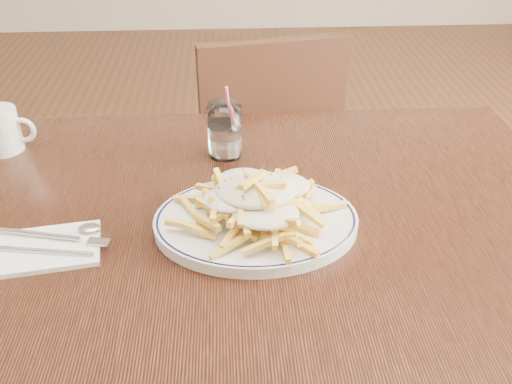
{
  "coord_description": "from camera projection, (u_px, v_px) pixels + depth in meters",
  "views": [
    {
      "loc": [
        -0.02,
        -0.8,
        1.31
      ],
      "look_at": [
        0.02,
        -0.04,
        0.82
      ],
      "focal_mm": 40.0,
      "sensor_mm": 36.0,
      "label": 1
    }
  ],
  "objects": [
    {
      "name": "table",
      "position": [
        242.0,
        248.0,
        1.02
      ],
      "size": [
        1.2,
        0.8,
        0.75
      ],
      "color": "black",
      "rests_on": "ground"
    },
    {
      "name": "chair_far",
      "position": [
        263.0,
        152.0,
        1.71
      ],
      "size": [
        0.46,
        0.46,
        0.86
      ],
      "color": "black",
      "rests_on": "ground"
    },
    {
      "name": "fries_plate",
      "position": [
        256.0,
        222.0,
        0.94
      ],
      "size": [
        0.34,
        0.3,
        0.02
      ],
      "color": "white",
      "rests_on": "table"
    },
    {
      "name": "loaded_fries",
      "position": [
        256.0,
        196.0,
        0.91
      ],
      "size": [
        0.28,
        0.24,
        0.07
      ],
      "color": "#F0C149",
      "rests_on": "fries_plate"
    },
    {
      "name": "napkin",
      "position": [
        43.0,
        249.0,
        0.89
      ],
      "size": [
        0.19,
        0.14,
        0.01
      ],
      "primitive_type": "cube",
      "rotation": [
        0.0,
        0.0,
        0.16
      ],
      "color": "white",
      "rests_on": "table"
    },
    {
      "name": "cutlery",
      "position": [
        43.0,
        243.0,
        0.89
      ],
      "size": [
        0.19,
        0.09,
        0.01
      ],
      "color": "silver",
      "rests_on": "napkin"
    },
    {
      "name": "water_glass",
      "position": [
        225.0,
        133.0,
        1.13
      ],
      "size": [
        0.07,
        0.07,
        0.15
      ],
      "color": "white",
      "rests_on": "table"
    },
    {
      "name": "coffee_mug",
      "position": [
        1.0,
        130.0,
        1.14
      ],
      "size": [
        0.11,
        0.08,
        0.09
      ],
      "color": "white",
      "rests_on": "table"
    }
  ]
}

